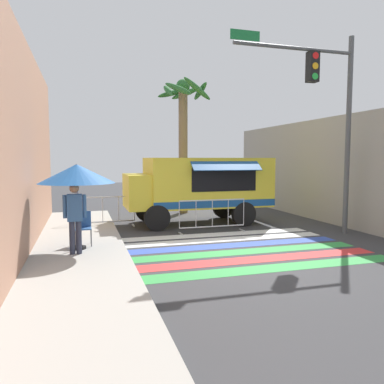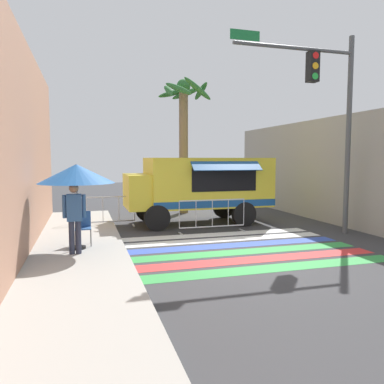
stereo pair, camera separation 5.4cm
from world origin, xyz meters
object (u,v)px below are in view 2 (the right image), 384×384
at_px(food_truck, 197,184).
at_px(traffic_signal_pole, 328,102).
at_px(vendor_person, 74,214).
at_px(barricade_side, 103,212).
at_px(patio_umbrella, 76,174).
at_px(palm_tree, 184,123).
at_px(folding_chair, 83,225).
at_px(barricade_front, 212,216).

height_order(food_truck, traffic_signal_pole, traffic_signal_pole).
distance_m(vendor_person, barricade_side, 4.37).
distance_m(food_truck, patio_umbrella, 5.51).
bearing_deg(palm_tree, folding_chair, -126.04).
relative_size(food_truck, barricade_front, 2.33).
xyz_separation_m(barricade_side, palm_tree, (3.65, 2.63, 3.41)).
bearing_deg(barricade_side, food_truck, -3.32).
bearing_deg(vendor_person, folding_chair, 92.70).
bearing_deg(palm_tree, food_truck, -95.48).
bearing_deg(folding_chair, patio_umbrella, -101.07).
bearing_deg(barricade_side, barricade_front, -30.15).
height_order(folding_chair, barricade_side, barricade_side).
bearing_deg(vendor_person, barricade_side, 92.31).
relative_size(traffic_signal_pole, barricade_side, 2.76).
relative_size(barricade_front, barricade_side, 1.00).
relative_size(vendor_person, barricade_side, 0.74).
bearing_deg(palm_tree, traffic_signal_pole, -62.88).
height_order(patio_umbrella, vendor_person, patio_umbrella).
distance_m(folding_chair, vendor_person, 1.05).
xyz_separation_m(folding_chair, barricade_side, (0.67, 3.31, -0.14)).
bearing_deg(traffic_signal_pole, patio_umbrella, -176.34).
bearing_deg(folding_chair, palm_tree, 58.12).
bearing_deg(barricade_front, vendor_person, -151.49).
xyz_separation_m(traffic_signal_pole, vendor_person, (-7.52, -0.98, -3.04)).
relative_size(barricade_side, palm_tree, 0.38).
bearing_deg(vendor_person, patio_umbrella, 96.59).
relative_size(food_truck, palm_tree, 0.90).
xyz_separation_m(food_truck, barricade_side, (-3.38, 0.20, -0.92)).
height_order(traffic_signal_pole, vendor_person, traffic_signal_pole).
height_order(vendor_person, barricade_side, vendor_person).
height_order(traffic_signal_pole, barricade_side, traffic_signal_pole).
bearing_deg(food_truck, vendor_person, -136.21).
distance_m(food_truck, vendor_person, 5.87).
distance_m(patio_umbrella, vendor_person, 1.05).
bearing_deg(vendor_person, barricade_front, 42.10).
height_order(folding_chair, palm_tree, palm_tree).
bearing_deg(food_truck, patio_umbrella, -139.55).
distance_m(traffic_signal_pole, barricade_front, 5.06).
bearing_deg(barricade_side, traffic_signal_pole, -26.13).
distance_m(barricade_front, palm_tree, 5.72).
xyz_separation_m(traffic_signal_pole, barricade_side, (-6.68, 3.27, -3.60)).
xyz_separation_m(patio_umbrella, vendor_person, (-0.06, -0.50, -0.92)).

